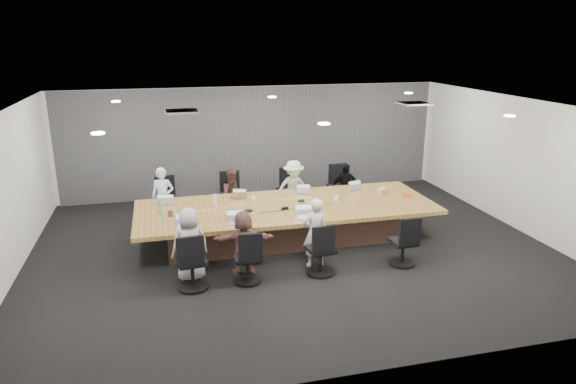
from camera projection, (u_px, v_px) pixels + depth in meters
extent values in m
cube|color=black|center=(293.00, 248.00, 10.14)|extent=(10.00, 8.00, 0.00)
cube|color=white|center=(293.00, 106.00, 9.32)|extent=(10.00, 8.00, 0.00)
cube|color=silver|center=(254.00, 140.00, 13.44)|extent=(10.00, 0.00, 2.80)
cube|color=silver|center=(379.00, 270.00, 6.02)|extent=(10.00, 0.00, 2.80)
cube|color=silver|center=(4.00, 200.00, 8.56)|extent=(0.00, 8.00, 2.80)
cube|color=silver|center=(520.00, 165.00, 10.90)|extent=(0.00, 8.00, 2.80)
cube|color=#5A5A60|center=(255.00, 141.00, 13.36)|extent=(9.80, 0.04, 2.80)
cube|color=brown|center=(287.00, 224.00, 10.50)|extent=(4.80, 1.40, 0.66)
cube|color=olive|center=(287.00, 207.00, 10.40)|extent=(6.00, 2.20, 0.08)
imported|color=silver|center=(163.00, 198.00, 11.09)|extent=(0.54, 0.41, 1.33)
cube|color=#B2B2B7|center=(163.00, 202.00, 10.56)|extent=(0.39, 0.31, 0.02)
imported|color=#492C28|center=(233.00, 195.00, 11.47)|extent=(0.66, 0.55, 1.21)
cube|color=#8C6647|center=(237.00, 197.00, 10.91)|extent=(0.33, 0.27, 0.02)
imported|color=#AAC0A8|center=(294.00, 189.00, 11.77)|extent=(0.87, 0.53, 1.32)
cube|color=#B2B2B7|center=(300.00, 192.00, 11.24)|extent=(0.33, 0.26, 0.02)
imported|color=black|center=(345.00, 188.00, 12.09)|extent=(0.72, 0.35, 1.18)
cube|color=#B2B2B7|center=(354.00, 188.00, 11.53)|extent=(0.34, 0.28, 0.02)
imported|color=#9E9E9E|center=(190.00, 244.00, 8.69)|extent=(0.69, 0.51, 1.29)
cube|color=#B2B2B7|center=(187.00, 227.00, 9.16)|extent=(0.38, 0.29, 0.02)
imported|color=brown|center=(244.00, 243.00, 8.92)|extent=(1.12, 0.48, 1.17)
cube|color=#B2B2B7|center=(239.00, 223.00, 9.38)|extent=(0.39, 0.30, 0.02)
imported|color=silver|center=(315.00, 233.00, 9.20)|extent=(0.49, 0.34, 1.29)
cube|color=#B2B2B7|center=(307.00, 217.00, 9.68)|extent=(0.37, 0.27, 0.02)
cylinder|color=#4C9F66|center=(160.00, 207.00, 9.90)|extent=(0.08, 0.08, 0.24)
cylinder|color=#4C9F66|center=(316.00, 205.00, 10.04)|extent=(0.07, 0.07, 0.22)
cylinder|color=silver|center=(215.00, 200.00, 10.33)|extent=(0.09, 0.09, 0.24)
cylinder|color=white|center=(253.00, 199.00, 10.65)|extent=(0.10, 0.10, 0.10)
cylinder|color=white|center=(336.00, 198.00, 10.66)|extent=(0.11, 0.11, 0.11)
cylinder|color=brown|center=(170.00, 213.00, 9.74)|extent=(0.10, 0.10, 0.12)
cube|color=black|center=(248.00, 211.00, 10.01)|extent=(0.20, 0.17, 0.03)
cube|color=black|center=(301.00, 201.00, 10.63)|extent=(0.14, 0.11, 0.03)
cube|color=black|center=(285.00, 208.00, 10.12)|extent=(0.15, 0.07, 0.05)
cube|color=tan|center=(382.00, 191.00, 11.10)|extent=(0.27, 0.25, 0.13)
cube|color=#EA5608|center=(407.00, 195.00, 10.97)|extent=(0.18, 0.13, 0.04)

